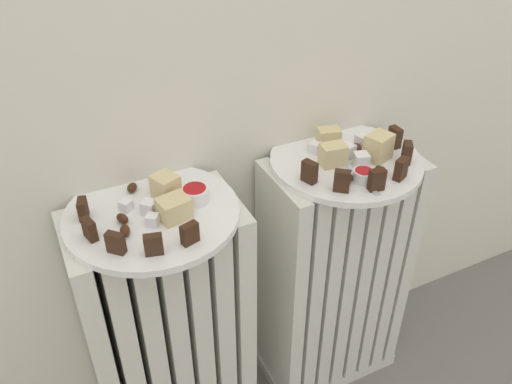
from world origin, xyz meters
name	(u,v)px	position (x,y,z in m)	size (l,w,h in m)	color
radiator_left	(170,336)	(-0.19, 0.28, 0.29)	(0.31, 0.17, 0.58)	silver
radiator_right	(332,277)	(0.19, 0.28, 0.29)	(0.31, 0.17, 0.58)	silver
plate_left	(152,214)	(-0.19, 0.28, 0.59)	(0.29, 0.29, 0.01)	white
plate_right	(346,161)	(0.19, 0.28, 0.59)	(0.29, 0.29, 0.01)	white
dark_cake_slice_left_0	(83,209)	(-0.29, 0.31, 0.61)	(0.03, 0.01, 0.03)	#382114
dark_cake_slice_left_1	(89,229)	(-0.29, 0.25, 0.61)	(0.03, 0.01, 0.03)	#382114
dark_cake_slice_left_2	(116,243)	(-0.26, 0.20, 0.61)	(0.03, 0.01, 0.03)	#382114
dark_cake_slice_left_3	(153,245)	(-0.22, 0.18, 0.61)	(0.03, 0.01, 0.03)	#382114
dark_cake_slice_left_4	(190,234)	(-0.16, 0.18, 0.61)	(0.03, 0.01, 0.03)	#382114
marble_cake_slice_left_0	(166,188)	(-0.16, 0.30, 0.62)	(0.04, 0.04, 0.05)	beige
marble_cake_slice_left_1	(174,208)	(-0.16, 0.25, 0.62)	(0.05, 0.04, 0.04)	beige
turkish_delight_left_0	(152,220)	(-0.20, 0.24, 0.61)	(0.02, 0.02, 0.02)	white
turkish_delight_left_1	(149,207)	(-0.19, 0.28, 0.61)	(0.02, 0.02, 0.02)	white
turkish_delight_left_2	(126,205)	(-0.23, 0.30, 0.61)	(0.02, 0.02, 0.02)	white
turkish_delight_left_3	(163,182)	(-0.15, 0.33, 0.61)	(0.03, 0.03, 0.03)	white
medjool_date_left_0	(122,219)	(-0.24, 0.27, 0.60)	(0.02, 0.01, 0.02)	#3D1E0F
medjool_date_left_1	(132,188)	(-0.20, 0.35, 0.60)	(0.02, 0.02, 0.01)	#3D1E0F
medjool_date_left_2	(125,231)	(-0.24, 0.24, 0.60)	(0.03, 0.02, 0.01)	#3D1E0F
jam_bowl_left	(195,194)	(-0.12, 0.28, 0.61)	(0.05, 0.05, 0.03)	white
dark_cake_slice_right_0	(309,172)	(0.09, 0.24, 0.62)	(0.03, 0.01, 0.04)	#382114
dark_cake_slice_right_1	(342,181)	(0.12, 0.19, 0.62)	(0.03, 0.01, 0.04)	#382114
dark_cake_slice_right_2	(377,180)	(0.18, 0.17, 0.62)	(0.03, 0.01, 0.04)	#382114
dark_cake_slice_right_3	(401,169)	(0.24, 0.18, 0.62)	(0.03, 0.01, 0.04)	#382114
dark_cake_slice_right_4	(407,153)	(0.28, 0.22, 0.62)	(0.03, 0.01, 0.04)	#382114
dark_cake_slice_right_5	(395,137)	(0.30, 0.28, 0.62)	(0.03, 0.01, 0.04)	#382114
marble_cake_slice_right_0	(333,155)	(0.15, 0.27, 0.62)	(0.05, 0.03, 0.04)	beige
marble_cake_slice_right_1	(328,138)	(0.18, 0.33, 0.62)	(0.04, 0.03, 0.04)	beige
marble_cake_slice_right_2	(379,147)	(0.24, 0.25, 0.62)	(0.05, 0.04, 0.05)	beige
turkish_delight_right_0	(361,160)	(0.20, 0.25, 0.61)	(0.03, 0.03, 0.03)	white
turkish_delight_right_1	(347,151)	(0.19, 0.28, 0.61)	(0.03, 0.03, 0.03)	white
turkish_delight_right_2	(315,148)	(0.15, 0.32, 0.61)	(0.02, 0.02, 0.02)	white
turkish_delight_right_3	(362,140)	(0.24, 0.31, 0.61)	(0.02, 0.02, 0.02)	white
medjool_date_right_0	(357,148)	(0.22, 0.29, 0.60)	(0.03, 0.02, 0.01)	#3D1E0F
medjool_date_right_1	(346,178)	(0.14, 0.21, 0.61)	(0.03, 0.02, 0.02)	#3D1E0F
medjool_date_right_2	(382,146)	(0.27, 0.28, 0.60)	(0.03, 0.02, 0.02)	#3D1E0F
medjool_date_right_3	(379,171)	(0.21, 0.21, 0.60)	(0.03, 0.02, 0.02)	#3D1E0F
jam_bowl_right	(363,175)	(0.17, 0.20, 0.61)	(0.04, 0.04, 0.02)	white
fork	(356,178)	(0.16, 0.21, 0.60)	(0.02, 0.11, 0.00)	#B7B7BC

